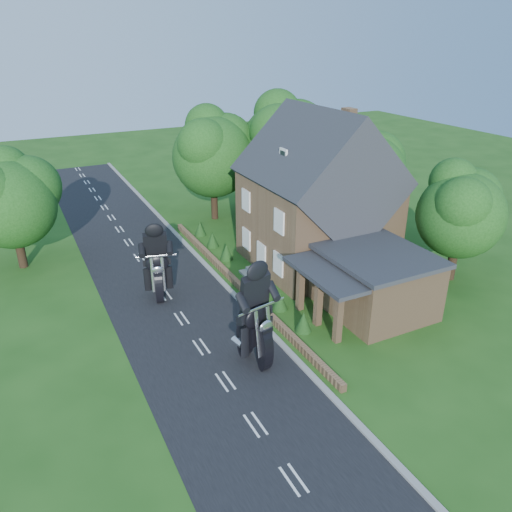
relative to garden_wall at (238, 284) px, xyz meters
name	(u,v)px	position (x,y,z in m)	size (l,w,h in m)	color
ground	(201,347)	(-4.30, -5.00, -0.20)	(120.00, 120.00, 0.00)	#1F4A14
road	(201,347)	(-4.30, -5.00, -0.19)	(7.00, 80.00, 0.02)	black
kerb	(266,328)	(-0.65, -5.00, -0.14)	(0.30, 80.00, 0.12)	gray
garden_wall	(238,284)	(0.00, 0.00, 0.00)	(0.30, 22.00, 0.40)	#8B6847
house	(317,201)	(6.19, 1.00, 4.14)	(9.54, 8.64, 10.24)	#8B6847
annex	(373,281)	(5.57, -5.80, 1.57)	(7.05, 5.94, 3.44)	#8B6847
tree_annex_side	(465,207)	(12.83, -4.90, 4.49)	(5.64, 5.20, 7.48)	black
tree_house_right	(369,168)	(12.35, 3.62, 4.99)	(6.51, 6.00, 8.40)	black
tree_behind_house	(289,138)	(9.88, 11.14, 6.03)	(7.81, 7.20, 10.08)	black
tree_behind_left	(217,149)	(3.86, 12.13, 5.53)	(6.94, 6.40, 9.16)	black
tree_far_road	(16,196)	(-11.16, 9.11, 4.64)	(6.08, 5.60, 7.84)	black
shrub_a	(303,322)	(1.00, -6.00, 0.35)	(0.90, 0.90, 1.10)	#133510
shrub_b	(280,300)	(1.00, -3.50, 0.35)	(0.90, 0.90, 1.10)	#133510
shrub_c	(260,282)	(1.00, -1.00, 0.35)	(0.90, 0.90, 1.10)	#133510
shrub_d	(226,252)	(1.00, 4.00, 0.35)	(0.90, 0.90, 1.10)	#133510
shrub_e	(213,240)	(1.00, 6.50, 0.35)	(0.90, 0.90, 1.10)	#133510
shrub_f	(200,228)	(1.00, 9.00, 0.35)	(0.90, 0.90, 1.10)	#133510
motorcycle_lead	(255,348)	(-2.47, -7.31, 0.60)	(0.44, 1.72, 1.60)	black
motorcycle_follow	(159,287)	(-4.66, 0.81, 0.51)	(0.38, 1.51, 1.41)	black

